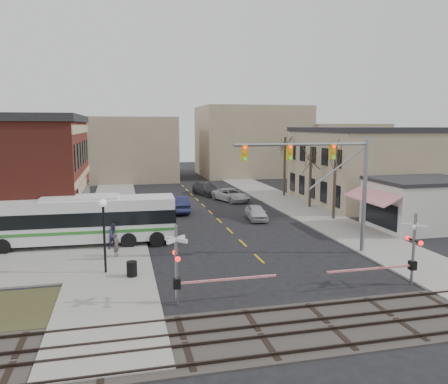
% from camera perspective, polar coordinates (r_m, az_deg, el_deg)
% --- Properties ---
extents(ground, '(160.00, 160.00, 0.00)m').
position_cam_1_polar(ground, '(27.38, 5.92, -9.89)').
color(ground, black).
rests_on(ground, ground).
extents(sidewalk_west, '(5.00, 60.00, 0.12)m').
position_cam_1_polar(sidewalk_west, '(45.31, -14.17, -2.58)').
color(sidewalk_west, gray).
rests_on(sidewalk_west, ground).
extents(sidewalk_east, '(5.00, 60.00, 0.12)m').
position_cam_1_polar(sidewalk_east, '(48.81, 8.73, -1.62)').
color(sidewalk_east, gray).
rests_on(sidewalk_east, ground).
extents(ballast_strip, '(160.00, 5.00, 0.06)m').
position_cam_1_polar(ballast_strip, '(20.53, 13.60, -16.55)').
color(ballast_strip, '#332D28').
rests_on(ballast_strip, ground).
extents(rail_tracks, '(160.00, 3.91, 0.14)m').
position_cam_1_polar(rail_tracks, '(20.49, 13.61, -16.32)').
color(rail_tracks, '#2D231E').
rests_on(rail_tracks, ground).
extents(tan_building, '(20.30, 15.30, 8.50)m').
position_cam_1_polar(tan_building, '(54.20, 21.20, 3.39)').
color(tan_building, gray).
rests_on(tan_building, ground).
extents(awning_shop, '(9.74, 6.20, 4.30)m').
position_cam_1_polar(awning_shop, '(40.50, 24.37, -1.39)').
color(awning_shop, beige).
rests_on(awning_shop, ground).
extents(tree_east_a, '(0.28, 0.28, 6.75)m').
position_cam_1_polar(tree_east_a, '(41.53, 14.26, 1.21)').
color(tree_east_a, '#382B21').
rests_on(tree_east_a, sidewalk_east).
extents(tree_east_b, '(0.28, 0.28, 6.30)m').
position_cam_1_polar(tree_east_b, '(47.04, 11.20, 1.88)').
color(tree_east_b, '#382B21').
rests_on(tree_east_b, sidewalk_east).
extents(tree_east_c, '(0.28, 0.28, 7.20)m').
position_cam_1_polar(tree_east_c, '(54.40, 7.92, 3.34)').
color(tree_east_c, '#382B21').
rests_on(tree_east_c, sidewalk_east).
extents(transit_bus, '(13.56, 3.44, 3.47)m').
position_cam_1_polar(transit_bus, '(33.41, -18.15, -3.42)').
color(transit_bus, silver).
rests_on(transit_bus, ground).
extents(traffic_signal_mast, '(9.33, 0.30, 8.00)m').
position_cam_1_polar(traffic_signal_mast, '(29.59, 13.69, 2.62)').
color(traffic_signal_mast, gray).
rests_on(traffic_signal_mast, ground).
extents(rr_crossing_west, '(5.60, 1.36, 4.00)m').
position_cam_1_polar(rr_crossing_west, '(21.53, -5.09, -9.56)').
color(rr_crossing_west, gray).
rests_on(rr_crossing_west, ground).
extents(rr_crossing_east, '(5.60, 1.36, 4.00)m').
position_cam_1_polar(rr_crossing_east, '(25.92, 22.75, -7.06)').
color(rr_crossing_east, gray).
rests_on(rr_crossing_east, ground).
extents(street_lamp, '(0.44, 0.44, 4.37)m').
position_cam_1_polar(street_lamp, '(26.30, -15.45, -3.61)').
color(street_lamp, black).
rests_on(street_lamp, sidewalk_west).
extents(trash_bin, '(0.60, 0.60, 0.87)m').
position_cam_1_polar(trash_bin, '(25.96, -11.94, -9.79)').
color(trash_bin, black).
rests_on(trash_bin, sidewalk_west).
extents(car_a, '(2.00, 4.17, 1.37)m').
position_cam_1_polar(car_a, '(40.71, 4.23, -2.70)').
color(car_a, '#BCBCC1').
rests_on(car_a, ground).
extents(car_b, '(1.77, 5.07, 1.67)m').
position_cam_1_polar(car_b, '(44.29, -5.97, -1.60)').
color(car_b, '#191C3E').
rests_on(car_b, ground).
extents(car_c, '(4.21, 5.80, 1.47)m').
position_cam_1_polar(car_c, '(50.62, 0.94, -0.38)').
color(car_c, '#B8B8B8').
rests_on(car_c, ground).
extents(car_d, '(3.59, 5.75, 1.55)m').
position_cam_1_polar(car_d, '(55.22, -2.28, 0.42)').
color(car_d, '#38393C').
rests_on(car_d, ground).
extents(pedestrian_near, '(0.58, 0.67, 1.55)m').
position_cam_1_polar(pedestrian_near, '(29.97, -13.89, -6.67)').
color(pedestrian_near, '#4F463F').
rests_on(pedestrian_near, sidewalk_west).
extents(pedestrian_far, '(1.10, 1.05, 1.79)m').
position_cam_1_polar(pedestrian_far, '(31.86, -14.20, -5.55)').
color(pedestrian_far, '#312E50').
rests_on(pedestrian_far, sidewalk_west).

